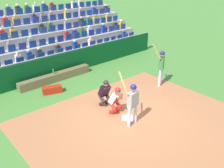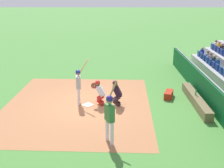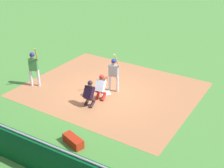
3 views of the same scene
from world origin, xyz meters
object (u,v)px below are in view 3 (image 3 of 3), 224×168
Objects in this scene: catcher_crouching at (101,86)px; dugout_bench at (33,149)px; water_bottle_on_bench at (35,142)px; home_plate_umpire at (89,92)px; on_deck_batter at (34,65)px; batter_at_plate at (114,71)px; equipment_duffel_bag at (73,141)px; home_plate_marker at (106,93)px.

catcher_crouching is 0.30× the size of dugout_bench.
water_bottle_on_bench is (0.16, -4.72, -0.13)m from catcher_crouching.
catcher_crouching is 0.84m from home_plate_umpire.
catcher_crouching is 3.78m from on_deck_batter.
equipment_duffel_bag is (0.85, -4.57, -0.91)m from batter_at_plate.
on_deck_batter is (-3.76, 4.18, 0.94)m from dugout_bench.
catcher_crouching is at bearing -96.32° from batter_at_plate.
dugout_bench is at bearing -109.43° from equipment_duffel_bag.
on_deck_batter is at bearing 165.90° from equipment_duffel_bag.
dugout_bench is (0.14, -5.29, 0.20)m from home_plate_marker.
home_plate_umpire is 0.30× the size of dugout_bench.
home_plate_umpire is at bearing -90.73° from home_plate_marker.
catcher_crouching is at bearing 91.97° from water_bottle_on_bench.
water_bottle_on_bench is (0.12, 0.00, 0.35)m from dugout_bench.
batter_at_plate is 1.89m from home_plate_umpire.
catcher_crouching reaches higher than dugout_bench.
water_bottle_on_bench is at bearing -47.14° from on_deck_batter.
batter_at_plate is 1.08m from catcher_crouching.
equipment_duffel_bag reaches higher than home_plate_marker.
batter_at_plate is at bearing 89.33° from dugout_bench.
dugout_bench is 15.76× the size of water_bottle_on_bench.
water_bottle_on_bench is 5.73m from on_deck_batter.
water_bottle_on_bench is 0.12× the size of on_deck_batter.
home_plate_umpire is (-0.02, -1.40, 0.68)m from home_plate_marker.
on_deck_batter is (-3.60, 0.28, 0.46)m from home_plate_umpire.
home_plate_umpire is at bearing -97.91° from catcher_crouching.
water_bottle_on_bench reaches higher than home_plate_marker.
batter_at_plate is at bearing 119.20° from equipment_duffel_bag.
on_deck_batter is (-3.71, -0.55, 0.46)m from catcher_crouching.
home_plate_umpire is at bearing -4.48° from on_deck_batter.
on_deck_batter reaches higher than equipment_duffel_bag.
on_deck_batter is at bearing 175.52° from home_plate_umpire.
dugout_bench is 1.89× the size of on_deck_batter.
batter_at_plate is 5.80m from dugout_bench.
home_plate_marker is 0.90m from catcher_crouching.
water_bottle_on_bench is (0.05, -5.73, -0.51)m from batter_at_plate.
on_deck_batter is at bearing 131.98° from dugout_bench.
equipment_duffel_bag is 5.65m from on_deck_batter.
on_deck_batter is at bearing -162.82° from home_plate_marker.
catcher_crouching is at bearing 123.78° from equipment_duffel_bag.
catcher_crouching is 1.35× the size of equipment_duffel_bag.
catcher_crouching is at bearing 8.40° from on_deck_batter.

